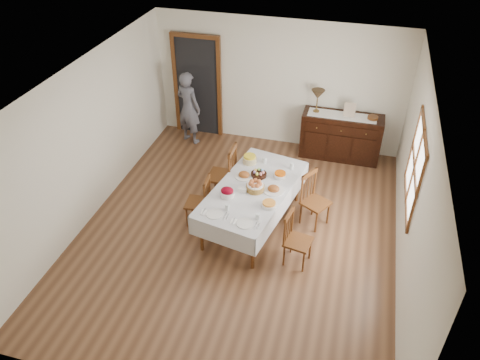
% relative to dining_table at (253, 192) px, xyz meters
% --- Properties ---
extents(ground, '(6.00, 6.00, 0.00)m').
position_rel_dining_table_xyz_m(ground, '(-0.18, -0.24, -0.65)').
color(ground, brown).
extents(room_shell, '(5.02, 6.02, 2.65)m').
position_rel_dining_table_xyz_m(room_shell, '(-0.32, 0.19, 0.99)').
color(room_shell, silver).
rests_on(room_shell, ground).
extents(dining_table, '(1.50, 2.33, 0.74)m').
position_rel_dining_table_xyz_m(dining_table, '(0.00, 0.00, 0.00)').
color(dining_table, silver).
rests_on(dining_table, ground).
extents(chair_left_near, '(0.40, 0.40, 0.90)m').
position_rel_dining_table_xyz_m(chair_left_near, '(-0.83, -0.20, -0.20)').
color(chair_left_near, '#552D13').
rests_on(chair_left_near, ground).
extents(chair_left_far, '(0.45, 0.45, 1.08)m').
position_rel_dining_table_xyz_m(chair_left_far, '(-0.64, 0.53, -0.10)').
color(chair_left_far, '#552D13').
rests_on(chair_left_far, ground).
extents(chair_right_near, '(0.44, 0.44, 0.90)m').
position_rel_dining_table_xyz_m(chair_right_near, '(0.81, -0.67, -0.20)').
color(chair_right_near, '#552D13').
rests_on(chair_right_near, ground).
extents(chair_right_far, '(0.54, 0.54, 0.95)m').
position_rel_dining_table_xyz_m(chair_right_far, '(0.94, 0.30, -0.17)').
color(chair_right_far, '#552D13').
rests_on(chair_right_far, ground).
extents(sideboard, '(1.55, 0.56, 0.93)m').
position_rel_dining_table_xyz_m(sideboard, '(1.17, 2.48, -0.19)').
color(sideboard, black).
rests_on(sideboard, ground).
extents(person, '(0.60, 0.49, 1.65)m').
position_rel_dining_table_xyz_m(person, '(-1.94, 2.29, 0.17)').
color(person, '#53545F').
rests_on(person, ground).
extents(bread_basket, '(0.29, 0.29, 0.17)m').
position_rel_dining_table_xyz_m(bread_basket, '(0.05, -0.05, 0.16)').
color(bread_basket, brown).
rests_on(bread_basket, dining_table).
extents(egg_basket, '(0.26, 0.26, 0.11)m').
position_rel_dining_table_xyz_m(egg_basket, '(0.01, 0.34, 0.13)').
color(egg_basket, black).
rests_on(egg_basket, dining_table).
extents(ham_platter_a, '(0.30, 0.30, 0.11)m').
position_rel_dining_table_xyz_m(ham_platter_a, '(-0.22, 0.25, 0.12)').
color(ham_platter_a, silver).
rests_on(ham_platter_a, dining_table).
extents(ham_platter_b, '(0.33, 0.33, 0.11)m').
position_rel_dining_table_xyz_m(ham_platter_b, '(0.33, 0.01, 0.12)').
color(ham_platter_b, silver).
rests_on(ham_platter_b, dining_table).
extents(beet_bowl, '(0.23, 0.23, 0.16)m').
position_rel_dining_table_xyz_m(beet_bowl, '(-0.33, -0.32, 0.16)').
color(beet_bowl, silver).
rests_on(beet_bowl, dining_table).
extents(carrot_bowl, '(0.21, 0.21, 0.09)m').
position_rel_dining_table_xyz_m(carrot_bowl, '(0.35, 0.40, 0.13)').
color(carrot_bowl, silver).
rests_on(carrot_bowl, dining_table).
extents(pineapple_bowl, '(0.24, 0.24, 0.14)m').
position_rel_dining_table_xyz_m(pineapple_bowl, '(-0.23, 0.68, 0.16)').
color(pineapple_bowl, tan).
rests_on(pineapple_bowl, dining_table).
extents(casserole_dish, '(0.23, 0.23, 0.08)m').
position_rel_dining_table_xyz_m(casserole_dish, '(0.34, -0.39, 0.12)').
color(casserole_dish, silver).
rests_on(casserole_dish, dining_table).
extents(butter_dish, '(0.15, 0.12, 0.07)m').
position_rel_dining_table_xyz_m(butter_dish, '(-0.13, -0.14, 0.12)').
color(butter_dish, silver).
rests_on(butter_dish, dining_table).
extents(setting_left, '(0.44, 0.31, 0.10)m').
position_rel_dining_table_xyz_m(setting_left, '(-0.34, -0.74, 0.11)').
color(setting_left, silver).
rests_on(setting_left, dining_table).
extents(setting_right, '(0.44, 0.31, 0.10)m').
position_rel_dining_table_xyz_m(setting_right, '(0.14, -0.83, 0.11)').
color(setting_right, silver).
rests_on(setting_right, dining_table).
extents(glass_far_a, '(0.07, 0.07, 0.10)m').
position_rel_dining_table_xyz_m(glass_far_a, '(0.01, 0.75, 0.14)').
color(glass_far_a, silver).
rests_on(glass_far_a, dining_table).
extents(glass_far_b, '(0.06, 0.06, 0.11)m').
position_rel_dining_table_xyz_m(glass_far_b, '(0.49, 0.69, 0.15)').
color(glass_far_b, silver).
rests_on(glass_far_b, dining_table).
extents(runner, '(1.30, 0.35, 0.01)m').
position_rel_dining_table_xyz_m(runner, '(1.15, 2.46, 0.28)').
color(runner, white).
rests_on(runner, sideboard).
extents(table_lamp, '(0.26, 0.26, 0.46)m').
position_rel_dining_table_xyz_m(table_lamp, '(0.64, 2.49, 0.63)').
color(table_lamp, brown).
rests_on(table_lamp, sideboard).
extents(picture_frame, '(0.22, 0.08, 0.28)m').
position_rel_dining_table_xyz_m(picture_frame, '(1.27, 2.47, 0.42)').
color(picture_frame, tan).
rests_on(picture_frame, sideboard).
extents(deco_bowl, '(0.20, 0.20, 0.06)m').
position_rel_dining_table_xyz_m(deco_bowl, '(1.71, 2.47, 0.31)').
color(deco_bowl, '#552D13').
rests_on(deco_bowl, sideboard).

